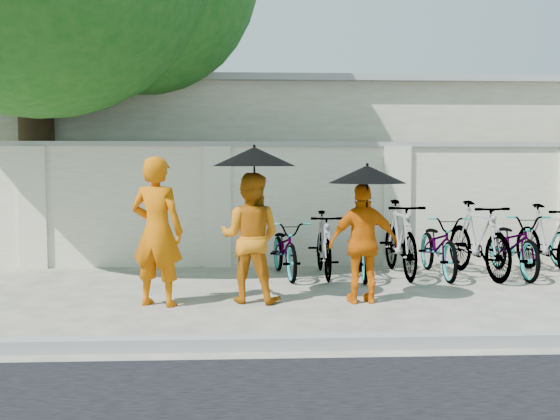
{
  "coord_description": "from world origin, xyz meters",
  "views": [
    {
      "loc": [
        -0.46,
        -7.29,
        1.67
      ],
      "look_at": [
        -0.07,
        0.84,
        1.1
      ],
      "focal_mm": 40.0,
      "sensor_mm": 36.0,
      "label": 1
    }
  ],
  "objects": [
    {
      "name": "ground",
      "position": [
        0.0,
        0.0,
        0.0
      ],
      "size": [
        80.0,
        80.0,
        0.0
      ],
      "primitive_type": "plane",
      "color": "#B9B098"
    },
    {
      "name": "kerb",
      "position": [
        0.0,
        -1.7,
        0.06
      ],
      "size": [
        40.0,
        0.16,
        0.12
      ],
      "primitive_type": "cube",
      "color": "gray",
      "rests_on": "ground"
    },
    {
      "name": "compound_wall",
      "position": [
        1.0,
        3.2,
        1.0
      ],
      "size": [
        20.0,
        0.3,
        2.0
      ],
      "primitive_type": "cube",
      "color": "white",
      "rests_on": "ground"
    },
    {
      "name": "building_behind",
      "position": [
        2.0,
        7.0,
        1.6
      ],
      "size": [
        14.0,
        6.0,
        3.2
      ],
      "primitive_type": "cube",
      "color": "beige",
      "rests_on": "ground"
    },
    {
      "name": "monk_left",
      "position": [
        -1.57,
        0.17,
        0.9
      ],
      "size": [
        0.76,
        0.62,
        1.79
      ],
      "primitive_type": "imported",
      "rotation": [
        0.0,
        0.0,
        2.81
      ],
      "color": "#CB5E03",
      "rests_on": "ground"
    },
    {
      "name": "monk_center",
      "position": [
        -0.46,
        0.33,
        0.8
      ],
      "size": [
        0.91,
        0.79,
        1.59
      ],
      "primitive_type": "imported",
      "rotation": [
        0.0,
        0.0,
        2.86
      ],
      "color": "#C66B0E",
      "rests_on": "ground"
    },
    {
      "name": "parasol_center",
      "position": [
        -0.41,
        0.25,
        1.79
      ],
      "size": [
        1.02,
        1.02,
        1.0
      ],
      "color": "black",
      "rests_on": "ground"
    },
    {
      "name": "monk_right",
      "position": [
        0.92,
        0.2,
        0.73
      ],
      "size": [
        0.89,
        0.44,
        1.46
      ],
      "primitive_type": "imported",
      "rotation": [
        0.0,
        0.0,
        3.24
      ],
      "color": "#DA6307",
      "rests_on": "ground"
    },
    {
      "name": "parasol_right",
      "position": [
        0.94,
        0.12,
        1.57
      ],
      "size": [
        0.94,
        0.94,
        0.85
      ],
      "color": "black",
      "rests_on": "ground"
    },
    {
      "name": "bike_0",
      "position": [
        0.07,
        2.06,
        0.43
      ],
      "size": [
        0.79,
        1.7,
        0.86
      ],
      "primitive_type": "imported",
      "rotation": [
        0.0,
        0.0,
        0.14
      ],
      "color": "gray",
      "rests_on": "ground"
    },
    {
      "name": "bike_1",
      "position": [
        0.66,
        2.04,
        0.49
      ],
      "size": [
        0.47,
        1.65,
        0.99
      ],
      "primitive_type": "imported",
      "rotation": [
        0.0,
        0.0,
        -0.0
      ],
      "color": "gray",
      "rests_on": "ground"
    },
    {
      "name": "bike_2",
      "position": [
        1.24,
        1.93,
        0.44
      ],
      "size": [
        0.76,
        1.72,
        0.88
      ],
      "primitive_type": "imported",
      "rotation": [
        0.0,
        0.0,
        -0.11
      ],
      "color": "gray",
      "rests_on": "ground"
    },
    {
      "name": "bike_3",
      "position": [
        1.82,
        2.04,
        0.58
      ],
      "size": [
        0.54,
        1.92,
        1.15
      ],
      "primitive_type": "imported",
      "rotation": [
        0.0,
        0.0,
        0.0
      ],
      "color": "gray",
      "rests_on": "ground"
    },
    {
      "name": "bike_4",
      "position": [
        2.4,
        1.98,
        0.47
      ],
      "size": [
        0.64,
        1.81,
        0.95
      ],
      "primitive_type": "imported",
      "rotation": [
        0.0,
        0.0,
        -0.01
      ],
      "color": "gray",
      "rests_on": "ground"
    },
    {
      "name": "bike_5",
      "position": [
        2.99,
        1.92,
        0.57
      ],
      "size": [
        0.79,
        1.95,
        1.14
      ],
      "primitive_type": "imported",
      "rotation": [
        0.0,
        0.0,
        0.13
      ],
      "color": "gray",
      "rests_on": "ground"
    },
    {
      "name": "bike_6",
      "position": [
        3.57,
        1.98,
        0.48
      ],
      "size": [
        0.68,
        1.85,
        0.96
      ],
      "primitive_type": "imported",
      "rotation": [
        0.0,
        0.0,
        -0.02
      ],
      "color": "gray",
      "rests_on": "ground"
    },
    {
      "name": "bike_7",
      "position": [
        4.15,
        2.07,
        0.54
      ],
      "size": [
        0.75,
        1.85,
        1.08
      ],
      "primitive_type": "imported",
      "rotation": [
        0.0,
        0.0,
        0.14
      ],
      "color": "gray",
      "rests_on": "ground"
    }
  ]
}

